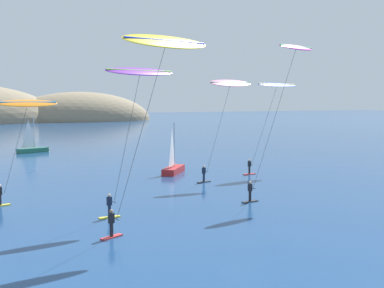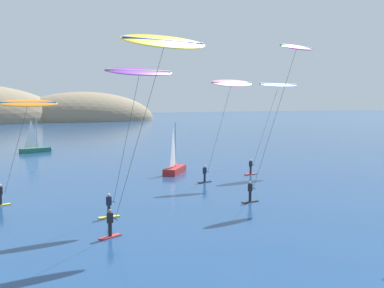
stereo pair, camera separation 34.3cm
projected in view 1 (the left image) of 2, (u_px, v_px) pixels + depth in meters
name	position (u px, v px, depth m)	size (l,w,h in m)	color
sailboat_near	(174.00, 167.00, 54.30)	(4.52, 5.21, 5.70)	#B22323
sailboat_far	(34.00, 148.00, 75.62)	(5.86, 3.08, 5.70)	#23664C
kitesurfer_magenta	(291.00, 63.00, 40.86)	(8.44, 2.79, 13.02)	#2D2D33
kitesurfer_blue	(275.00, 90.00, 54.60)	(8.01, 2.66, 10.25)	red
kitesurfer_pink	(228.00, 90.00, 48.42)	(6.18, 1.53, 10.35)	#2D2D33
kitesurfer_purple	(137.00, 83.00, 33.91)	(5.99, 1.95, 10.56)	yellow
kitesurfer_yellow	(163.00, 53.00, 29.78)	(7.79, 2.46, 12.33)	red
kitesurfer_orange	(25.00, 111.00, 37.45)	(5.30, 1.46, 8.30)	yellow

